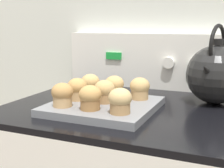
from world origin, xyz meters
name	(u,v)px	position (x,y,z in m)	size (l,w,h in m)	color
wall_back	(159,12)	(0.00, 0.68, 1.20)	(8.00, 0.05, 2.40)	silver
control_panel	(155,61)	(0.00, 0.63, 1.01)	(0.73, 0.07, 0.22)	white
muffin_pan	(104,106)	(-0.05, 0.25, 0.91)	(0.30, 0.30, 0.02)	slate
muffin_r0_c0	(62,95)	(-0.14, 0.16, 0.95)	(0.06, 0.06, 0.07)	tan
muffin_r0_c1	(90,98)	(-0.05, 0.17, 0.95)	(0.06, 0.06, 0.07)	olive
muffin_r0_c2	(120,101)	(0.04, 0.16, 0.95)	(0.06, 0.06, 0.07)	#A37A4C
muffin_r1_c0	(77,89)	(-0.14, 0.25, 0.95)	(0.06, 0.06, 0.07)	tan
muffin_r1_c1	(104,91)	(-0.05, 0.25, 0.95)	(0.06, 0.06, 0.07)	#A37A4C
muffin_r2_c0	(90,84)	(-0.14, 0.34, 0.95)	(0.06, 0.06, 0.07)	#A37A4C
muffin_r2_c1	(114,86)	(-0.05, 0.34, 0.95)	(0.06, 0.06, 0.07)	olive
muffin_r2_c2	(140,88)	(0.04, 0.34, 0.95)	(0.06, 0.06, 0.07)	tan
tea_kettle	(216,74)	(0.25, 0.46, 1.00)	(0.19, 0.23, 0.26)	black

